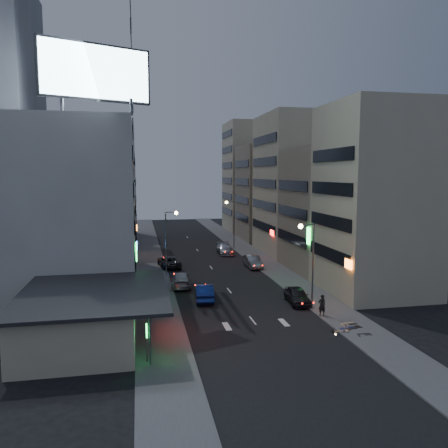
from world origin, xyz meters
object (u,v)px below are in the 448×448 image
object	(u,v)px
parked_car_right_mid	(253,261)
road_car_silver	(181,280)
parked_car_left	(169,262)
parked_car_right_far	(225,249)
scooter_blue	(354,319)
scooter_black_b	(359,318)
person	(322,305)
parked_car_right_near	(297,296)
road_car_blue	(204,292)
scooter_silver_b	(353,315)
scooter_silver_a	(348,324)
scooter_black_a	(370,327)

from	to	relation	value
parked_car_right_mid	road_car_silver	bearing A→B (deg)	-142.03
parked_car_left	parked_car_right_far	size ratio (longest dim) A/B	1.01
parked_car_right_far	scooter_blue	world-z (taller)	parked_car_right_far
scooter_black_b	person	bearing A→B (deg)	28.62
parked_car_right_mid	person	distance (m)	21.29
parked_car_right_near	road_car_blue	distance (m)	9.26
road_car_blue	person	distance (m)	11.89
scooter_black_b	road_car_blue	bearing A→B (deg)	43.84
scooter_silver_b	scooter_blue	bearing A→B (deg)	145.43
road_car_blue	scooter_black_b	world-z (taller)	road_car_blue
parked_car_left	road_car_blue	xyz separation A→B (m)	(2.40, -16.41, 0.03)
parked_car_right_mid	scooter_silver_a	size ratio (longest dim) A/B	3.00
parked_car_right_mid	parked_car_left	world-z (taller)	parked_car_right_mid
parked_car_right_far	scooter_black_a	bearing A→B (deg)	-81.18
parked_car_right_near	parked_car_right_far	bearing A→B (deg)	98.33
scooter_black_a	parked_car_right_near	bearing A→B (deg)	21.04
parked_car_right_far	road_car_silver	distance (m)	20.79
parked_car_right_near	parked_car_left	bearing A→B (deg)	124.85
scooter_black_a	scooter_blue	world-z (taller)	scooter_blue
parked_car_right_near	person	xyz separation A→B (m)	(0.70, -4.28, 0.29)
road_car_silver	scooter_black_b	size ratio (longest dim) A/B	2.76
parked_car_left	road_car_blue	distance (m)	16.58
parked_car_right_near	person	distance (m)	4.34
parked_car_right_mid	parked_car_left	distance (m)	11.43
scooter_silver_b	scooter_black_b	bearing A→B (deg)	176.47
scooter_black_a	scooter_blue	size ratio (longest dim) A/B	0.83
scooter_blue	parked_car_right_mid	bearing A→B (deg)	-0.12
parked_car_right_far	person	world-z (taller)	person
parked_car_right_far	scooter_black_b	world-z (taller)	parked_car_right_far
parked_car_right_mid	scooter_silver_a	world-z (taller)	parked_car_right_mid
parked_car_right_near	scooter_blue	distance (m)	7.73
parked_car_left	scooter_silver_b	world-z (taller)	parked_car_left
parked_car_left	scooter_silver_b	xyz separation A→B (m)	(13.82, -25.74, -0.05)
scooter_black_b	parked_car_right_far	bearing A→B (deg)	2.63
parked_car_right_near	scooter_blue	world-z (taller)	parked_car_right_near
road_car_silver	scooter_black_b	distance (m)	20.80
scooter_black_a	person	bearing A→B (deg)	27.02
parked_car_right_mid	parked_car_right_far	distance (m)	10.67
parked_car_right_mid	scooter_blue	size ratio (longest dim) A/B	2.47
parked_car_right_far	scooter_blue	size ratio (longest dim) A/B	2.79
scooter_black_a	scooter_silver_a	xyz separation A→B (m)	(-1.46, 0.88, -0.01)
person	scooter_blue	xyz separation A→B (m)	(1.41, -3.16, -0.34)
parked_car_left	scooter_silver_b	distance (m)	29.21
parked_car_right_near	person	bearing A→B (deg)	-76.00
scooter_blue	person	bearing A→B (deg)	19.02
scooter_blue	scooter_silver_b	size ratio (longest dim) A/B	1.00
scooter_silver_b	road_car_blue	bearing A→B (deg)	43.24
parked_car_right_near	parked_car_right_mid	xyz separation A→B (m)	(0.00, 17.00, 0.03)
road_car_blue	scooter_silver_a	world-z (taller)	road_car_blue
parked_car_right_far	scooter_silver_a	bearing A→B (deg)	-83.32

